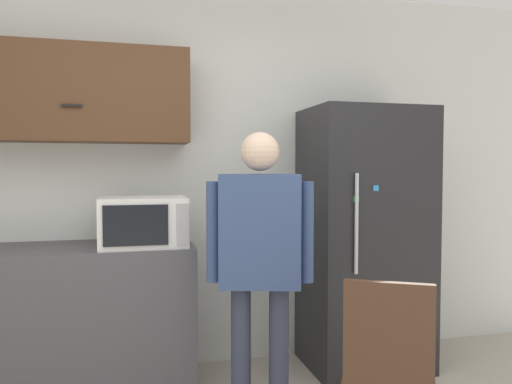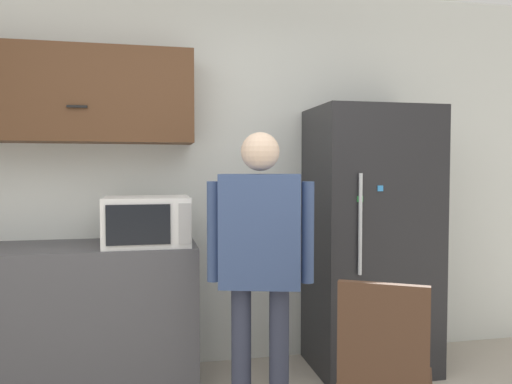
# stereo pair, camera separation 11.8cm
# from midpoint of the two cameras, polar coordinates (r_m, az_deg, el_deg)

# --- Properties ---
(back_wall) EXTENTS (6.00, 0.06, 2.70)m
(back_wall) POSITION_cam_midpoint_polar(r_m,az_deg,el_deg) (3.57, -6.41, 1.92)
(back_wall) COLOR silver
(back_wall) RESTS_ON ground_plane
(counter) EXTENTS (2.19, 0.60, 0.92)m
(counter) POSITION_cam_midpoint_polar(r_m,az_deg,el_deg) (3.44, -24.92, -13.36)
(counter) COLOR #4C4C51
(counter) RESTS_ON ground_plane
(upper_cabinets) EXTENTS (2.19, 0.34, 0.60)m
(upper_cabinets) POSITION_cam_midpoint_polar(r_m,az_deg,el_deg) (3.48, -24.85, 10.17)
(upper_cabinets) COLOR #51331E
(microwave) EXTENTS (0.52, 0.42, 0.30)m
(microwave) POSITION_cam_midpoint_polar(r_m,az_deg,el_deg) (3.16, -11.31, -3.27)
(microwave) COLOR white
(microwave) RESTS_ON counter
(person) EXTENTS (0.57, 0.33, 1.60)m
(person) POSITION_cam_midpoint_polar(r_m,az_deg,el_deg) (2.75, 1.72, -6.29)
(person) COLOR #33384C
(person) RESTS_ON ground_plane
(refrigerator) EXTENTS (0.81, 0.66, 1.81)m
(refrigerator) POSITION_cam_midpoint_polar(r_m,az_deg,el_deg) (3.59, 13.85, -5.23)
(refrigerator) COLOR #232326
(refrigerator) RESTS_ON ground_plane
(chair) EXTENTS (0.55, 0.55, 0.93)m
(chair) POSITION_cam_midpoint_polar(r_m,az_deg,el_deg) (2.37, 15.89, -19.40)
(chair) COLOR #472D1E
(chair) RESTS_ON ground_plane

